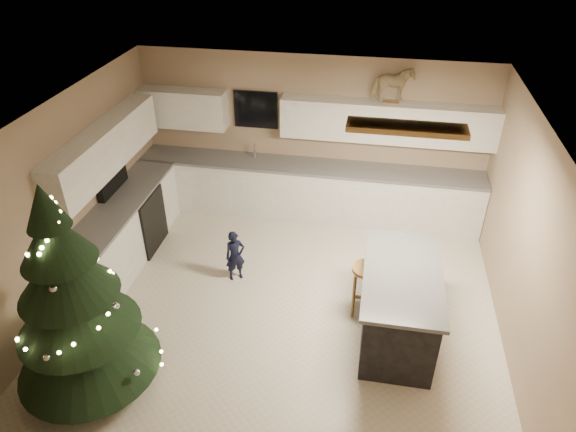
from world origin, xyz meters
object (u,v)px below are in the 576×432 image
(bar_stool, at_px, (366,279))
(toddler, at_px, (235,256))
(christmas_tree, at_px, (76,310))
(island, at_px, (399,304))
(rocking_horse, at_px, (393,85))

(bar_stool, bearing_deg, toddler, 168.54)
(christmas_tree, bearing_deg, island, 21.51)
(island, distance_m, rocking_horse, 3.19)
(island, distance_m, bar_stool, 0.53)
(island, bearing_deg, rocking_horse, 96.23)
(toddler, bearing_deg, christmas_tree, -150.33)
(bar_stool, height_order, toddler, toddler)
(bar_stool, bearing_deg, christmas_tree, -150.62)
(island, xyz_separation_m, toddler, (-2.21, 0.69, -0.10))
(bar_stool, xyz_separation_m, christmas_tree, (-2.90, -1.63, 0.49))
(island, relative_size, bar_stool, 2.37)
(bar_stool, relative_size, rocking_horse, 1.11)
(toddler, bearing_deg, bar_stool, -42.94)
(bar_stool, distance_m, toddler, 1.84)
(island, xyz_separation_m, christmas_tree, (-3.31, -1.30, 0.55))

